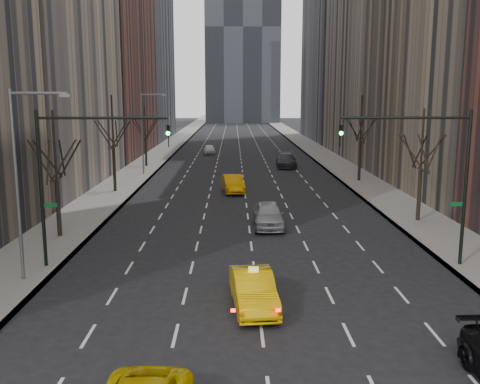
{
  "coord_description": "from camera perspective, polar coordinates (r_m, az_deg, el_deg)",
  "views": [
    {
      "loc": [
        -1.06,
        -14.73,
        8.85
      ],
      "look_at": [
        -0.69,
        14.8,
        3.5
      ],
      "focal_mm": 40.0,
      "sensor_mm": 36.0,
      "label": 1
    }
  ],
  "objects": [
    {
      "name": "tree_lw_b",
      "position": [
        34.89,
        -18.98,
        1.25
      ],
      "size": [
        3.36,
        3.5,
        7.82
      ],
      "color": "black",
      "rests_on": "ground"
    },
    {
      "name": "tree_rw_c",
      "position": [
        56.47,
        12.71,
        5.13
      ],
      "size": [
        3.36,
        3.5,
        8.74
      ],
      "color": "black",
      "rests_on": "ground"
    },
    {
      "name": "sidewalk_right",
      "position": [
        86.22,
        8.2,
        4.32
      ],
      "size": [
        4.5,
        320.0,
        0.15
      ],
      "primitive_type": "cube",
      "color": "slate",
      "rests_on": "ground"
    },
    {
      "name": "streetlight_near",
      "position": [
        26.79,
        -22.14,
        2.58
      ],
      "size": [
        2.83,
        0.22,
        9.0
      ],
      "color": "slate",
      "rests_on": "ground"
    },
    {
      "name": "tree_lw_d",
      "position": [
        67.83,
        -10.04,
        5.64
      ],
      "size": [
        3.36,
        3.5,
        7.36
      ],
      "color": "black",
      "rests_on": "ground"
    },
    {
      "name": "taxi_sedan",
      "position": [
        22.88,
        1.43,
        -10.38
      ],
      "size": [
        2.1,
        4.89,
        1.57
      ],
      "primitive_type": "imported",
      "rotation": [
        0.0,
        0.0,
        0.09
      ],
      "color": "#D6A004",
      "rests_on": "ground"
    },
    {
      "name": "streetlight_far",
      "position": [
        60.61,
        -10.07,
        7.06
      ],
      "size": [
        2.83,
        0.22,
        9.0
      ],
      "color": "slate",
      "rests_on": "ground"
    },
    {
      "name": "sidewalk_left",
      "position": [
        85.92,
        -8.21,
        4.3
      ],
      "size": [
        4.5,
        320.0,
        0.15
      ],
      "primitive_type": "cube",
      "color": "slate",
      "rests_on": "ground"
    },
    {
      "name": "traffic_mast_left",
      "position": [
        28.12,
        -17.36,
        2.93
      ],
      "size": [
        6.69,
        0.39,
        8.0
      ],
      "color": "black",
      "rests_on": "ground"
    },
    {
      "name": "far_suv_grey",
      "position": [
        67.04,
        4.94,
        3.38
      ],
      "size": [
        2.63,
        5.99,
        1.71
      ],
      "primitive_type": "imported",
      "rotation": [
        0.0,
        0.0,
        -0.04
      ],
      "color": "#2E2D32",
      "rests_on": "ground"
    },
    {
      "name": "tree_rw_b",
      "position": [
        39.32,
        18.71,
        2.23
      ],
      "size": [
        3.36,
        3.5,
        7.82
      ],
      "color": "black",
      "rests_on": "ground"
    },
    {
      "name": "traffic_mast_right",
      "position": [
        28.79,
        20.0,
        2.94
      ],
      "size": [
        6.69,
        0.39,
        8.0
      ],
      "color": "black",
      "rests_on": "ground"
    },
    {
      "name": "far_car_white",
      "position": [
        82.17,
        -3.29,
        4.57
      ],
      "size": [
        2.08,
        4.33,
        1.43
      ],
      "primitive_type": "imported",
      "rotation": [
        0.0,
        0.0,
        0.1
      ],
      "color": "white",
      "rests_on": "ground"
    },
    {
      "name": "bld_left_far",
      "position": [
        84.31,
        -15.59,
        18.88
      ],
      "size": [
        14.0,
        28.0,
        44.0
      ],
      "primitive_type": "cube",
      "color": "brown",
      "rests_on": "ground"
    },
    {
      "name": "tree_lw_c",
      "position": [
        50.18,
        -13.34,
        4.49
      ],
      "size": [
        3.36,
        3.5,
        8.74
      ],
      "color": "black",
      "rests_on": "ground"
    },
    {
      "name": "far_taxi",
      "position": [
        49.38,
        -0.74,
        0.89
      ],
      "size": [
        2.28,
        5.06,
        1.61
      ],
      "primitive_type": "imported",
      "rotation": [
        0.0,
        0.0,
        0.12
      ],
      "color": "orange",
      "rests_on": "ground"
    },
    {
      "name": "silver_sedan_ahead",
      "position": [
        36.39,
        3.05,
        -2.43
      ],
      "size": [
        2.08,
        5.07,
        1.72
      ],
      "primitive_type": "imported",
      "rotation": [
        0.0,
        0.0,
        -0.01
      ],
      "color": "gray",
      "rests_on": "ground"
    }
  ]
}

